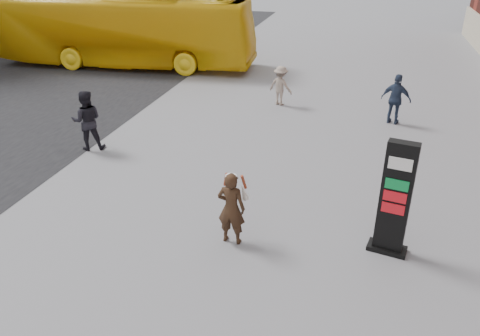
% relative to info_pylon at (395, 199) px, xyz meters
% --- Properties ---
extents(ground, '(100.00, 100.00, 0.00)m').
position_rel_info_pylon_xyz_m(ground, '(-3.96, -0.87, -1.25)').
color(ground, '#9E9EA3').
extents(info_pylon, '(0.86, 0.55, 2.50)m').
position_rel_info_pylon_xyz_m(info_pylon, '(0.00, 0.00, 0.00)').
color(info_pylon, black).
rests_on(info_pylon, ground).
extents(woman, '(0.64, 0.58, 1.67)m').
position_rel_info_pylon_xyz_m(woman, '(-3.29, -0.51, -0.39)').
color(woman, black).
rests_on(woman, ground).
extents(bus, '(13.04, 3.98, 3.58)m').
position_rel_info_pylon_xyz_m(bus, '(-12.62, 13.15, 0.54)').
color(bus, yellow).
rests_on(bus, road).
extents(pedestrian_a, '(1.13, 1.04, 1.88)m').
position_rel_info_pylon_xyz_m(pedestrian_a, '(-8.94, 3.16, -0.31)').
color(pedestrian_a, black).
rests_on(pedestrian_a, ground).
extents(pedestrian_b, '(1.14, 0.91, 1.54)m').
position_rel_info_pylon_xyz_m(pedestrian_b, '(-3.97, 8.94, -0.48)').
color(pedestrian_b, gray).
rests_on(pedestrian_b, ground).
extents(pedestrian_c, '(1.12, 0.72, 1.78)m').
position_rel_info_pylon_xyz_m(pedestrian_c, '(0.32, 7.94, -0.36)').
color(pedestrian_c, '#2A3750').
rests_on(pedestrian_c, ground).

